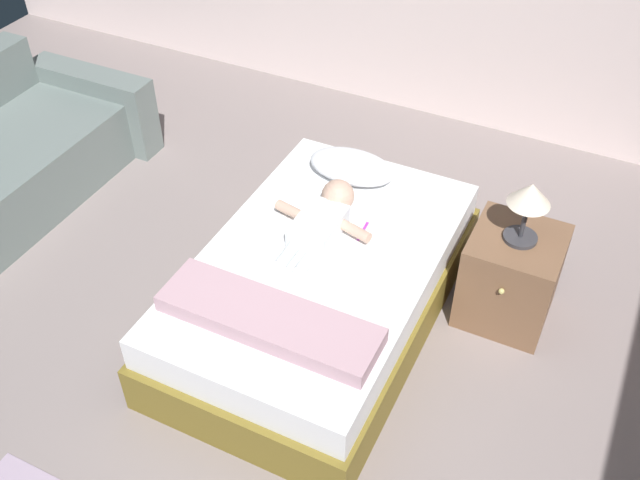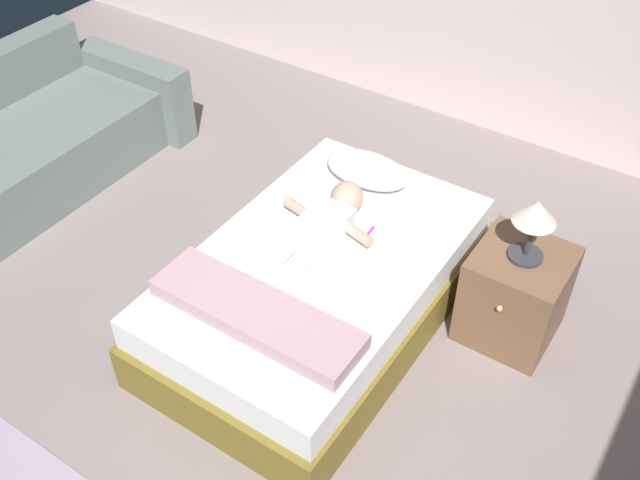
{
  "view_description": "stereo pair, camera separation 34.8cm",
  "coord_description": "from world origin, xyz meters",
  "px_view_note": "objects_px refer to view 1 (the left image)",
  "views": [
    {
      "loc": [
        1.27,
        -1.66,
        2.91
      ],
      "look_at": [
        0.11,
        0.72,
        0.56
      ],
      "focal_mm": 40.75,
      "sensor_mm": 36.0,
      "label": 1
    },
    {
      "loc": [
        1.57,
        -1.48,
        2.91
      ],
      "look_at": [
        0.11,
        0.72,
        0.56
      ],
      "focal_mm": 40.75,
      "sensor_mm": 36.0,
      "label": 2
    }
  ],
  "objects_px": {
    "baby": "(324,218)",
    "pillow": "(352,166)",
    "nightstand": "(510,277)",
    "lamp": "(529,199)",
    "toothbrush": "(364,229)",
    "bed": "(320,288)"
  },
  "relations": [
    {
      "from": "nightstand",
      "to": "bed",
      "type": "bearing_deg",
      "value": -151.47
    },
    {
      "from": "baby",
      "to": "toothbrush",
      "type": "bearing_deg",
      "value": 19.86
    },
    {
      "from": "bed",
      "to": "toothbrush",
      "type": "distance_m",
      "value": 0.38
    },
    {
      "from": "nightstand",
      "to": "lamp",
      "type": "height_order",
      "value": "lamp"
    },
    {
      "from": "pillow",
      "to": "toothbrush",
      "type": "bearing_deg",
      "value": -57.92
    },
    {
      "from": "toothbrush",
      "to": "nightstand",
      "type": "height_order",
      "value": "nightstand"
    },
    {
      "from": "pillow",
      "to": "baby",
      "type": "distance_m",
      "value": 0.47
    },
    {
      "from": "lamp",
      "to": "pillow",
      "type": "bearing_deg",
      "value": 168.85
    },
    {
      "from": "baby",
      "to": "nightstand",
      "type": "bearing_deg",
      "value": 16.11
    },
    {
      "from": "bed",
      "to": "baby",
      "type": "relative_size",
      "value": 2.88
    },
    {
      "from": "bed",
      "to": "baby",
      "type": "height_order",
      "value": "baby"
    },
    {
      "from": "toothbrush",
      "to": "nightstand",
      "type": "relative_size",
      "value": 0.32
    },
    {
      "from": "nightstand",
      "to": "baby",
      "type": "bearing_deg",
      "value": -163.89
    },
    {
      "from": "nightstand",
      "to": "lamp",
      "type": "relative_size",
      "value": 1.55
    },
    {
      "from": "nightstand",
      "to": "lamp",
      "type": "bearing_deg",
      "value": 90.0
    },
    {
      "from": "baby",
      "to": "pillow",
      "type": "bearing_deg",
      "value": 96.56
    },
    {
      "from": "bed",
      "to": "toothbrush",
      "type": "bearing_deg",
      "value": 66.02
    },
    {
      "from": "pillow",
      "to": "toothbrush",
      "type": "height_order",
      "value": "pillow"
    },
    {
      "from": "pillow",
      "to": "toothbrush",
      "type": "xyz_separation_m",
      "value": [
        0.25,
        -0.4,
        -0.06
      ]
    },
    {
      "from": "bed",
      "to": "nightstand",
      "type": "distance_m",
      "value": 0.99
    },
    {
      "from": "pillow",
      "to": "toothbrush",
      "type": "relative_size",
      "value": 2.96
    },
    {
      "from": "pillow",
      "to": "lamp",
      "type": "xyz_separation_m",
      "value": [
        1.0,
        -0.2,
        0.26
      ]
    }
  ]
}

